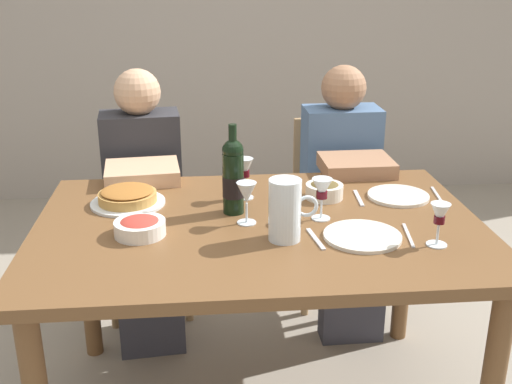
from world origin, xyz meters
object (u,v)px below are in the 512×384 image
Objects in this scene: wine_glass_right_diner at (245,170)px; dinner_plate_left_setting at (398,196)px; chair_right at (332,197)px; wine_glass_left_diner at (247,195)px; wine_glass_spare at (322,191)px; diner_right at (345,191)px; wine_glass_centre at (440,216)px; chair_left at (146,205)px; salad_bowl at (140,226)px; baked_tart at (128,197)px; dining_table at (259,247)px; dinner_plate_right_setting at (362,236)px; wine_bottle at (233,176)px; olive_bowl at (324,190)px; diner_left at (144,199)px; water_pitcher at (285,213)px.

dinner_plate_left_setting is at bearing -4.69° from wine_glass_right_diner.
wine_glass_right_diner is at bearing 53.37° from chair_right.
wine_glass_left_diner and wine_glass_spare have the same top height.
diner_right is (0.24, 0.64, -0.25)m from wine_glass_spare.
wine_glass_right_diner is 0.89m from chair_right.
wine_glass_centre is 0.16× the size of chair_right.
chair_left is at bearing 131.83° from wine_glass_centre.
baked_tart is at bearing 103.48° from salad_bowl.
wine_glass_left_diner is at bearing 9.84° from salad_bowl.
diner_right is at bearing 55.51° from dining_table.
chair_left is at bearing 126.89° from dinner_plate_right_setting.
wine_bottle is 2.19× the size of wine_glass_left_diner.
olive_bowl is (0.65, 0.27, 0.00)m from salad_bowl.
dining_table is 5.61× the size of baked_tart.
dinner_plate_left_setting is at bearing 149.86° from diner_left.
wine_glass_spare is 0.17× the size of chair_left.
wine_glass_spare reaches higher than baked_tart.
water_pitcher is 0.47m from wine_glass_centre.
wine_glass_centre is 0.56× the size of dinner_plate_right_setting.
dining_table is at bearing 9.45° from salad_bowl.
salad_bowl reaches higher than dinner_plate_right_setting.
wine_glass_spare is at bearing 74.38° from chair_right.
wine_bottle is 0.48m from dinner_plate_right_setting.
wine_glass_left_diner is (0.35, 0.06, 0.07)m from salad_bowl.
wine_glass_spare is (0.25, 0.02, -0.00)m from wine_glass_left_diner.
water_pitcher reaches higher than chair_right.
chair_left is (-0.43, 0.64, -0.37)m from wine_glass_right_diner.
salad_bowl is at bearing -172.55° from wine_glass_spare.
diner_right is at bearing 41.19° from wine_glass_right_diner.
wine_glass_right_diner is at bearing 3.21° from baked_tart.
diner_left is (0.02, 0.43, -0.17)m from baked_tart.
wine_glass_right_diner is at bearing 131.58° from dinner_plate_right_setting.
baked_tart is 1.17m from chair_right.
olive_bowl is at bearing 121.51° from wine_glass_centre.
water_pitcher is at bearing 69.17° from chair_right.
wine_bottle reaches higher than wine_glass_spare.
wine_bottle is at bearing -171.78° from dinner_plate_left_setting.
diner_left reaches higher than dining_table.
wine_bottle is 0.15m from wine_glass_right_diner.
water_pitcher is 0.63m from baked_tart.
dinner_plate_right_setting is at bearing -81.83° from olive_bowl.
salad_bowl is 1.14× the size of wine_glass_spare.
dinner_plate_right_setting is 0.28× the size of chair_right.
dinner_plate_left_setting is at bearing -4.06° from olive_bowl.
wine_glass_spare reaches higher than olive_bowl.
dinner_plate_left_setting is 1.24m from chair_left.
dining_table is 6.63× the size of dinner_plate_left_setting.
dining_table is 9.13× the size of salad_bowl.
diner_left is 1.33× the size of chair_right.
wine_glass_left_diner is at bearing 158.80° from wine_glass_centre.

